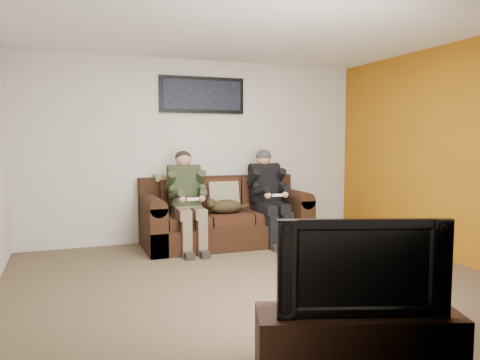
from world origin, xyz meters
name	(u,v)px	position (x,y,z in m)	size (l,w,h in m)	color
floor	(257,282)	(0.00, 0.00, 0.00)	(5.00, 5.00, 0.00)	brown
ceiling	(258,24)	(0.00, 0.00, 2.60)	(5.00, 5.00, 0.00)	silver
wall_back	(198,151)	(0.00, 2.25, 1.30)	(5.00, 5.00, 0.00)	beige
wall_front	(412,170)	(0.00, -2.25, 1.30)	(5.00, 5.00, 0.00)	beige
wall_right	(451,153)	(2.50, 0.00, 1.30)	(4.50, 4.50, 0.00)	beige
accent_wall_right	(450,153)	(2.49, 0.00, 1.30)	(4.50, 4.50, 0.00)	#A16010
sofa	(224,219)	(0.26, 1.83, 0.35)	(2.28, 0.98, 0.93)	black
throw_pillow	(223,196)	(0.26, 1.87, 0.66)	(0.43, 0.12, 0.41)	#90815E
throw_blanket	(171,177)	(-0.43, 2.12, 0.93)	(0.47, 0.23, 0.08)	#C1BA8E
person_left	(187,194)	(-0.33, 1.64, 0.74)	(0.51, 0.87, 1.31)	#766149
person_right	(268,191)	(0.85, 1.64, 0.74)	(0.51, 0.86, 1.32)	black
cat	(224,206)	(0.21, 1.66, 0.56)	(0.66, 0.26, 0.24)	#45371B
framed_poster	(202,95)	(0.06, 2.22, 2.10)	(1.25, 0.05, 0.52)	black
tv_stand	(357,342)	(-0.12, -1.95, 0.20)	(1.26, 0.41, 0.40)	black
television	(359,264)	(-0.12, -1.95, 0.70)	(1.04, 0.14, 0.60)	black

